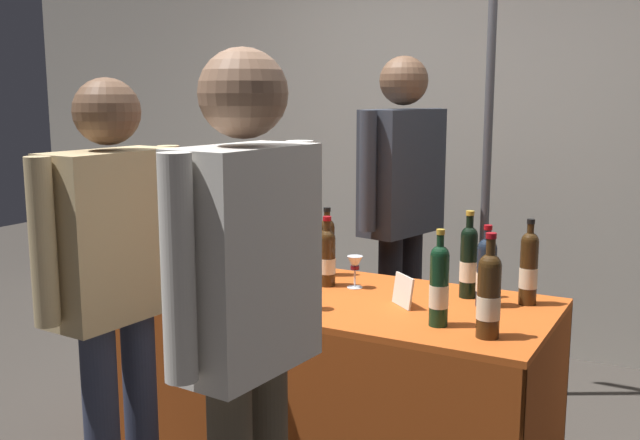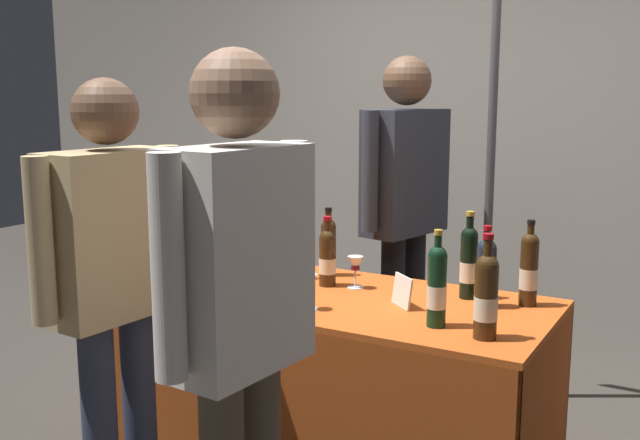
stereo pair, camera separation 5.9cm
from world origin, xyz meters
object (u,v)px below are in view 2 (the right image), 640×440
at_px(display_bottle_0, 235,239).
at_px(wine_glass_mid, 355,265).
at_px(wine_glass_near_vendor, 309,285).
at_px(flower_vase, 283,251).
at_px(booth_signpost, 492,122).
at_px(tasting_table, 320,344).
at_px(taster_foreground_right, 113,268).
at_px(vendor_presenter, 405,195).
at_px(featured_wine_bottle, 328,256).

bearing_deg(display_bottle_0, wine_glass_mid, 3.24).
bearing_deg(wine_glass_near_vendor, flower_vase, 134.73).
bearing_deg(wine_glass_near_vendor, wine_glass_mid, 88.14).
relative_size(wine_glass_near_vendor, booth_signpost, 0.06).
xyz_separation_m(tasting_table, booth_signpost, (0.38, 1.03, 0.89)).
bearing_deg(tasting_table, display_bottle_0, 169.04).
bearing_deg(taster_foreground_right, wine_glass_mid, -23.88).
bearing_deg(booth_signpost, wine_glass_mid, -107.68).
xyz_separation_m(tasting_table, taster_foreground_right, (-0.38, -0.76, 0.44)).
xyz_separation_m(flower_vase, booth_signpost, (0.63, 0.93, 0.54)).
relative_size(display_bottle_0, wine_glass_near_vendor, 2.72).
relative_size(vendor_presenter, taster_foreground_right, 1.08).
bearing_deg(wine_glass_mid, featured_wine_bottle, -169.19).
bearing_deg(wine_glass_near_vendor, taster_foreground_right, -131.12).
relative_size(wine_glass_mid, taster_foreground_right, 0.08).
height_order(featured_wine_bottle, flower_vase, flower_vase).
height_order(tasting_table, flower_vase, flower_vase).
xyz_separation_m(featured_wine_bottle, flower_vase, (-0.22, -0.00, -0.00)).
height_order(wine_glass_near_vendor, flower_vase, flower_vase).
relative_size(wine_glass_near_vendor, flower_vase, 0.34).
bearing_deg(wine_glass_mid, flower_vase, -175.91).
bearing_deg(vendor_presenter, wine_glass_near_vendor, 16.18).
distance_m(featured_wine_bottle, wine_glass_mid, 0.13).
xyz_separation_m(vendor_presenter, taster_foreground_right, (-0.40, -1.58, -0.09)).
relative_size(featured_wine_bottle, taster_foreground_right, 0.18).
relative_size(flower_vase, booth_signpost, 0.17).
height_order(wine_glass_near_vendor, wine_glass_mid, same).
distance_m(wine_glass_mid, taster_foreground_right, 1.02).
xyz_separation_m(wine_glass_mid, vendor_presenter, (-0.08, 0.69, 0.21)).
relative_size(featured_wine_bottle, flower_vase, 0.75).
height_order(flower_vase, vendor_presenter, vendor_presenter).
height_order(featured_wine_bottle, vendor_presenter, vendor_presenter).
bearing_deg(booth_signpost, display_bottle_0, -133.27).
xyz_separation_m(wine_glass_near_vendor, vendor_presenter, (-0.07, 1.05, 0.21)).
xyz_separation_m(vendor_presenter, booth_signpost, (0.37, 0.21, 0.36)).
relative_size(display_bottle_0, wine_glass_mid, 2.71).
relative_size(featured_wine_bottle, wine_glass_near_vendor, 2.20).
relative_size(tasting_table, wine_glass_near_vendor, 13.74).
height_order(wine_glass_mid, vendor_presenter, vendor_presenter).
xyz_separation_m(wine_glass_near_vendor, wine_glass_mid, (0.01, 0.36, 0.00)).
distance_m(flower_vase, taster_foreground_right, 0.88).
height_order(featured_wine_bottle, wine_glass_near_vendor, featured_wine_bottle).
bearing_deg(wine_glass_mid, vendor_presenter, 96.45).
relative_size(tasting_table, booth_signpost, 0.80).
height_order(wine_glass_mid, taster_foreground_right, taster_foreground_right).
height_order(tasting_table, vendor_presenter, vendor_presenter).
height_order(display_bottle_0, wine_glass_mid, display_bottle_0).
distance_m(display_bottle_0, taster_foreground_right, 0.87).
height_order(featured_wine_bottle, taster_foreground_right, taster_foreground_right).
height_order(wine_glass_near_vendor, vendor_presenter, vendor_presenter).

